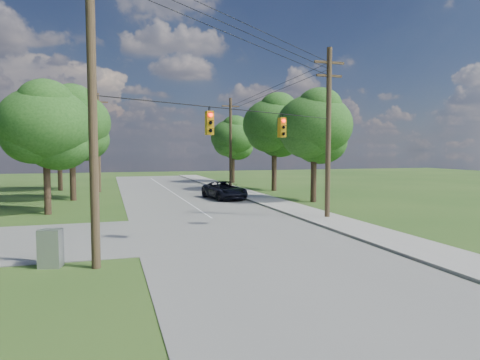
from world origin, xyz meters
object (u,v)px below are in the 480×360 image
object	(u,v)px
pole_ne	(328,131)
pole_north_e	(231,142)
pole_north_w	(99,142)
car_main_north	(224,190)
pole_sw	(92,94)
control_cabinet	(50,248)

from	to	relation	value
pole_ne	pole_north_e	size ratio (longest dim) A/B	1.05
pole_north_w	car_main_north	world-z (taller)	pole_north_w
pole_north_e	pole_north_w	world-z (taller)	same
pole_sw	car_main_north	size ratio (longest dim) A/B	2.19
pole_sw	pole_north_e	distance (m)	32.55
pole_sw	pole_north_e	xyz separation A→B (m)	(13.50, 29.60, -1.10)
pole_ne	control_cabinet	xyz separation A→B (m)	(-15.08, -7.00, -4.77)
pole_sw	pole_north_w	world-z (taller)	pole_sw
pole_sw	control_cabinet	bearing A→B (deg)	159.25
pole_north_e	car_main_north	world-z (taller)	pole_north_e
pole_sw	pole_north_w	bearing A→B (deg)	90.77
control_cabinet	car_main_north	bearing A→B (deg)	71.53
control_cabinet	pole_north_w	bearing A→B (deg)	100.72
pole_ne	control_cabinet	size ratio (longest dim) A/B	7.50
pole_sw	pole_ne	xyz separation A→B (m)	(13.50, 7.60, -0.76)
pole_ne	pole_north_e	world-z (taller)	pole_ne
car_main_north	pole_ne	bearing A→B (deg)	-81.98
pole_north_w	pole_north_e	bearing A→B (deg)	0.00
pole_ne	pole_north_w	bearing A→B (deg)	122.29
pole_north_e	control_cabinet	xyz separation A→B (m)	(-15.08, -29.00, -4.43)
pole_ne	pole_sw	bearing A→B (deg)	-150.62
pole_sw	control_cabinet	distance (m)	5.78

